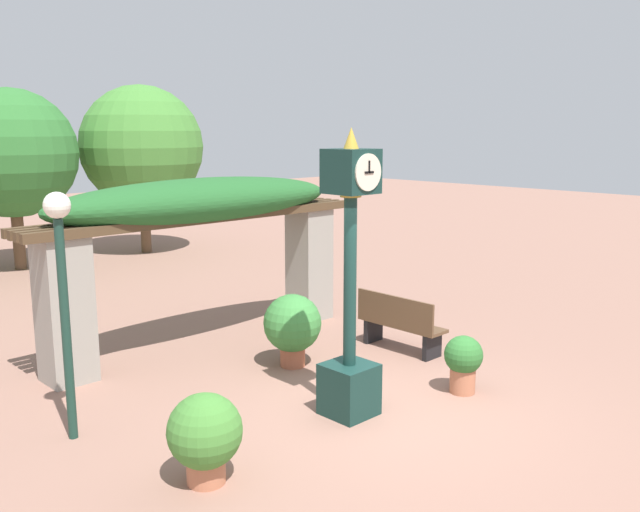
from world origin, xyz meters
TOP-DOWN VIEW (x-y plane):
  - ground_plane at (0.00, 0.00)m, footprint 60.00×60.00m
  - pedestal_clock at (-0.31, 0.28)m, footprint 0.56×0.56m
  - pergola at (0.00, 3.70)m, footprint 5.71×1.21m
  - potted_plant_near_left at (1.24, -0.28)m, footprint 0.50×0.50m
  - potted_plant_near_right at (-2.47, 0.14)m, footprint 0.73×0.73m
  - potted_plant_far_left at (0.32, 2.00)m, footprint 0.84×0.84m
  - park_bench at (1.96, 1.36)m, footprint 0.42×1.46m
  - lamp_post at (-2.98, 1.97)m, footprint 0.28×0.28m

SIDE VIEW (x-z plane):
  - ground_plane at x=0.00m, z-range 0.00..0.00m
  - park_bench at x=1.96m, z-range -0.01..0.88m
  - potted_plant_near_left at x=1.24m, z-range 0.05..0.81m
  - potted_plant_near_right at x=-2.47m, z-range 0.05..0.95m
  - potted_plant_far_left at x=0.32m, z-range 0.08..1.14m
  - pedestal_clock at x=-0.31m, z-range -0.26..3.13m
  - lamp_post at x=-2.98m, z-range 0.52..3.25m
  - pergola at x=0.00m, z-range 0.64..3.28m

